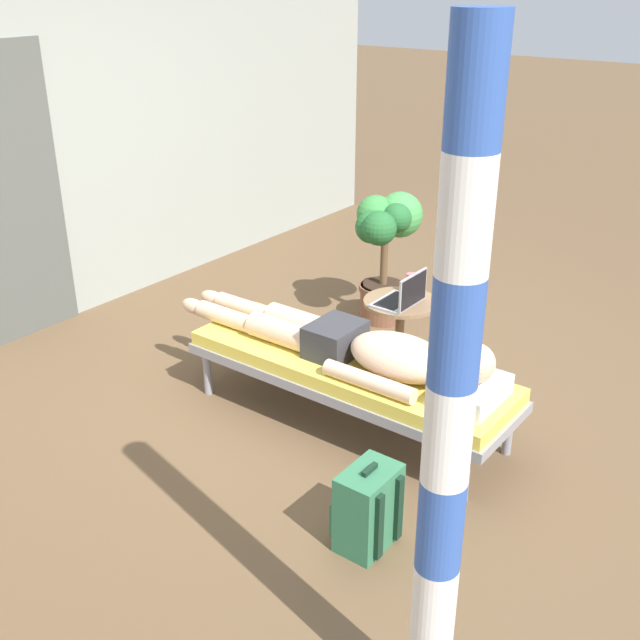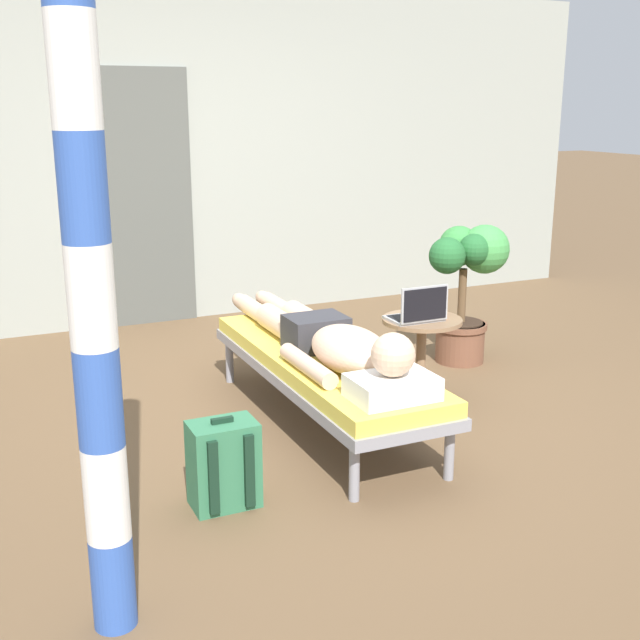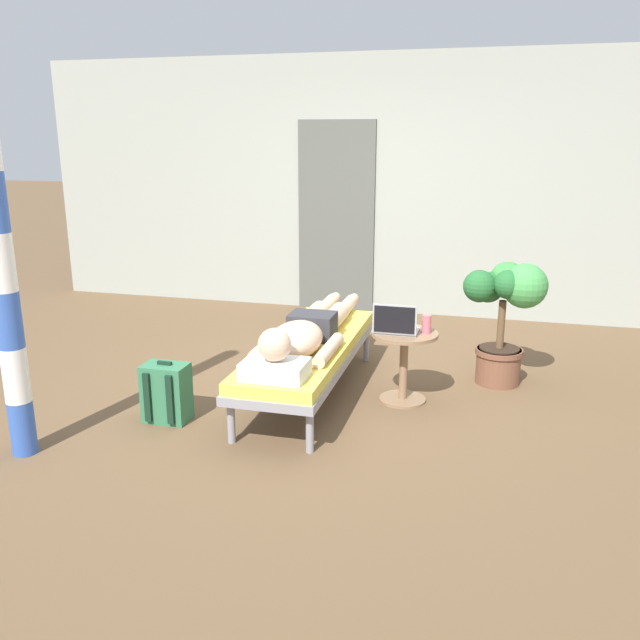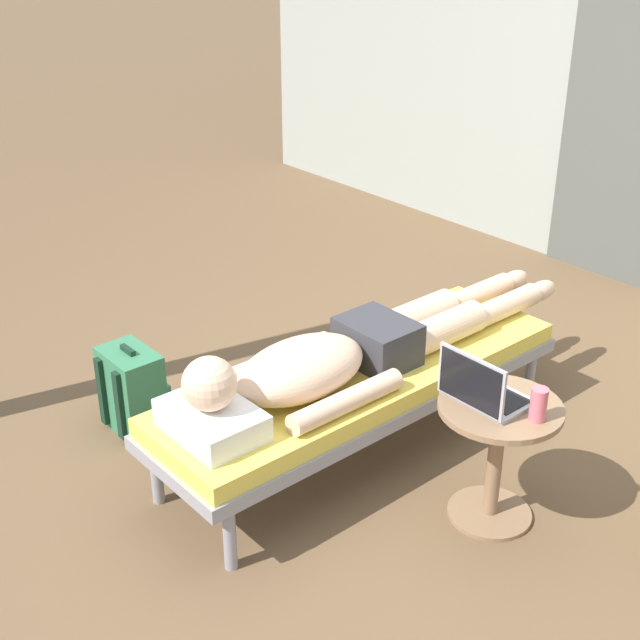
# 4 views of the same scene
# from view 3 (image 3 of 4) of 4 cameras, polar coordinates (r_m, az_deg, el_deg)

# --- Properties ---
(ground_plane) EXTENTS (40.00, 40.00, 0.00)m
(ground_plane) POSITION_cam_3_polar(r_m,az_deg,el_deg) (5.06, 0.73, -6.30)
(ground_plane) COLOR brown
(house_wall_back) EXTENTS (7.60, 0.20, 2.70)m
(house_wall_back) POSITION_cam_3_polar(r_m,az_deg,el_deg) (7.29, 4.87, 11.32)
(house_wall_back) COLOR #999E93
(house_wall_back) RESTS_ON ground
(house_door_panel) EXTENTS (0.84, 0.03, 2.04)m
(house_door_panel) POSITION_cam_3_polar(r_m,az_deg,el_deg) (7.30, 1.39, 8.77)
(house_door_panel) COLOR #545651
(house_door_panel) RESTS_ON ground
(lounge_chair) EXTENTS (0.61, 1.99, 0.42)m
(lounge_chair) POSITION_cam_3_polar(r_m,az_deg,el_deg) (4.91, -0.95, -2.70)
(lounge_chair) COLOR gray
(lounge_chair) RESTS_ON ground
(person_reclining) EXTENTS (0.53, 2.17, 0.32)m
(person_reclining) POSITION_cam_3_polar(r_m,az_deg,el_deg) (4.77, -1.27, -1.10)
(person_reclining) COLOR white
(person_reclining) RESTS_ON lounge_chair
(side_table) EXTENTS (0.48, 0.48, 0.52)m
(side_table) POSITION_cam_3_polar(r_m,az_deg,el_deg) (4.85, 7.20, -2.94)
(side_table) COLOR #8C6B4C
(side_table) RESTS_ON ground
(laptop) EXTENTS (0.31, 0.24, 0.23)m
(laptop) POSITION_cam_3_polar(r_m,az_deg,el_deg) (4.74, 6.49, -0.48)
(laptop) COLOR #A5A8AD
(laptop) RESTS_ON side_table
(drink_glass) EXTENTS (0.06, 0.06, 0.13)m
(drink_glass) POSITION_cam_3_polar(r_m,az_deg,el_deg) (4.78, 9.10, -0.35)
(drink_glass) COLOR #D86672
(drink_glass) RESTS_ON side_table
(backpack) EXTENTS (0.30, 0.26, 0.42)m
(backpack) POSITION_cam_3_polar(r_m,az_deg,el_deg) (4.66, -12.97, -6.10)
(backpack) COLOR #33724C
(backpack) RESTS_ON ground
(potted_plant) EXTENTS (0.62, 0.44, 0.96)m
(potted_plant) POSITION_cam_3_polar(r_m,az_deg,el_deg) (5.27, 15.53, 1.05)
(potted_plant) COLOR brown
(potted_plant) RESTS_ON ground
(porch_post) EXTENTS (0.15, 0.15, 2.37)m
(porch_post) POSITION_cam_3_polar(r_m,az_deg,el_deg) (4.20, -25.62, 4.46)
(porch_post) COLOR #3359B2
(porch_post) RESTS_ON ground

